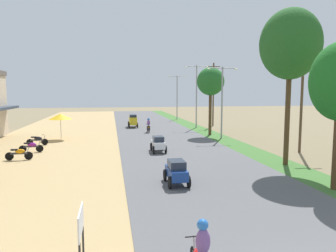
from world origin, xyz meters
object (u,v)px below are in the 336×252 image
Objects in this scene: vendor_umbrella at (60,116)px; car_hatchback_white at (158,143)px; streetlamp_near at (222,97)px; motorbike_foreground_rider at (201,252)px; parked_motorbike_fourth at (19,153)px; streetlamp_mid at (196,92)px; parked_motorbike_sixth at (38,140)px; utility_pole_near at (213,93)px; median_tree_third at (211,82)px; median_tree_second at (290,45)px; utility_pole_far at (302,97)px; car_hatchback_blue at (176,171)px; parked_motorbike_fifth at (31,146)px; streetlamp_far at (177,94)px; car_van_yellow at (133,120)px; street_signboard at (81,225)px; motorbike_ahead_second at (148,126)px.

vendor_umbrella reaches higher than car_hatchback_white.
streetlamp_near is 24.90m from motorbike_foreground_rider.
parked_motorbike_fourth is 24.42m from streetlamp_mid.
utility_pole_near is (20.19, 12.66, 3.93)m from parked_motorbike_sixth.
parked_motorbike_fourth is at bearing -149.59° from median_tree_third.
utility_pole_far is (3.46, 3.84, -3.26)m from median_tree_second.
parked_motorbike_fourth is 27.75m from utility_pole_near.
car_hatchback_blue is 8.28m from motorbike_foreground_rider.
vendor_umbrella is (1.21, 6.62, 1.75)m from parked_motorbike_fifth.
motorbike_foreground_rider is at bearing -68.81° from parked_motorbike_sixth.
motorbike_foreground_rider is at bearing -110.93° from streetlamp_near.
median_tree_second is (15.88, -13.88, 5.30)m from vendor_umbrella.
streetlamp_far is 4.06× the size of motorbike_foreground_rider.
vendor_umbrella is 11.99m from car_van_yellow.
street_signboard is at bearing -106.09° from car_hatchback_white.
parked_motorbike_fifth is 31.56m from streetlamp_far.
car_hatchback_blue reaches higher than parked_motorbike_fourth.
motorbike_foreground_rider is (-1.09, -8.21, 0.11)m from car_hatchback_blue.
street_signboard reaches higher than car_hatchback_blue.
utility_pole_near is (14.67, 32.99, 3.37)m from street_signboard.
parked_motorbike_fifth is 17.75m from street_signboard.
vendor_umbrella is at bearing 79.63° from parked_motorbike_fifth.
utility_pole_near is (19.91, 16.03, 3.93)m from parked_motorbike_fifth.
motorbike_ahead_second is (0.97, 20.38, 0.11)m from car_hatchback_blue.
utility_pole_near is at bearing 38.85° from parked_motorbike_fifth.
motorbike_foreground_rider is at bearing -62.07° from parked_motorbike_fourth.
utility_pole_far is 11.61m from car_hatchback_white.
vendor_umbrella is at bearing -158.94° from motorbike_ahead_second.
car_van_yellow reaches higher than car_hatchback_white.
parked_motorbike_sixth is 1.00× the size of motorbike_foreground_rider.
utility_pole_near is 19.46m from utility_pole_far.
utility_pole_far is at bearing -88.12° from utility_pole_near.
median_tree_third reaches higher than motorbike_foreground_rider.
streetlamp_mid reaches higher than streetlamp_near.
car_hatchback_white is at bearing -92.99° from motorbike_ahead_second.
median_tree_third is 4.03× the size of motorbike_ahead_second.
median_tree_second is at bearing -41.16° from vendor_umbrella.
streetlamp_far is (0.39, 19.23, -1.45)m from median_tree_third.
utility_pole_near is (2.82, 23.29, -3.13)m from median_tree_second.
car_hatchback_blue is at bearing -89.09° from car_van_yellow.
streetlamp_far is 3.64× the size of car_hatchback_white.
utility_pole_far reaches higher than streetlamp_near.
parked_motorbike_sixth is 0.22× the size of utility_pole_far.
motorbike_ahead_second is at bearing 154.63° from median_tree_third.
car_hatchback_white is 0.83× the size of car_van_yellow.
utility_pole_near is 4.28× the size of car_hatchback_blue.
streetlamp_near is at bearing 62.52° from car_hatchback_blue.
streetlamp_mid is 3.33× the size of car_van_yellow.
car_hatchback_blue is at bearing -54.97° from parked_motorbike_sixth.
utility_pole_near is at bearing 68.03° from car_hatchback_blue.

